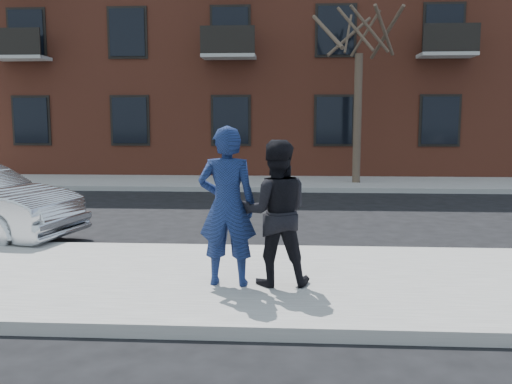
{
  "coord_description": "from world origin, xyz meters",
  "views": [
    {
      "loc": [
        2.26,
        -7.14,
        2.18
      ],
      "look_at": [
        1.8,
        0.4,
        1.19
      ],
      "focal_mm": 38.0,
      "sensor_mm": 36.0,
      "label": 1
    }
  ],
  "objects": [
    {
      "name": "man_hoodie",
      "position": [
        1.5,
        -0.58,
        1.14
      ],
      "size": [
        0.74,
        0.54,
        1.98
      ],
      "rotation": [
        0.0,
        0.0,
        3.1
      ],
      "color": "navy",
      "rests_on": "near_sidewalk"
    },
    {
      "name": "street_tree",
      "position": [
        4.5,
        11.0,
        5.52
      ],
      "size": [
        3.6,
        3.6,
        6.8
      ],
      "color": "#3D2F24",
      "rests_on": "far_sidewalk"
    },
    {
      "name": "ground",
      "position": [
        0.0,
        0.0,
        0.0
      ],
      "size": [
        100.0,
        100.0,
        0.0
      ],
      "primitive_type": "plane",
      "color": "black",
      "rests_on": "ground"
    },
    {
      "name": "far_sidewalk",
      "position": [
        0.0,
        11.25,
        0.07
      ],
      "size": [
        50.0,
        3.5,
        0.15
      ],
      "primitive_type": "cube",
      "color": "gray",
      "rests_on": "ground"
    },
    {
      "name": "near_curb",
      "position": [
        0.0,
        1.55,
        0.07
      ],
      "size": [
        50.0,
        0.1,
        0.15
      ],
      "primitive_type": "cube",
      "color": "#999691",
      "rests_on": "ground"
    },
    {
      "name": "near_sidewalk",
      "position": [
        0.0,
        -0.25,
        0.07
      ],
      "size": [
        50.0,
        3.5,
        0.15
      ],
      "primitive_type": "cube",
      "color": "gray",
      "rests_on": "ground"
    },
    {
      "name": "far_curb",
      "position": [
        0.0,
        9.45,
        0.07
      ],
      "size": [
        50.0,
        0.1,
        0.15
      ],
      "primitive_type": "cube",
      "color": "#999691",
      "rests_on": "ground"
    },
    {
      "name": "apartment_building",
      "position": [
        2.0,
        18.0,
        6.16
      ],
      "size": [
        24.3,
        10.3,
        12.3
      ],
      "color": "brown",
      "rests_on": "ground"
    },
    {
      "name": "man_peacoat",
      "position": [
        2.09,
        -0.52,
        1.05
      ],
      "size": [
        0.93,
        0.75,
        1.81
      ],
      "rotation": [
        0.0,
        0.0,
        3.22
      ],
      "color": "black",
      "rests_on": "near_sidewalk"
    }
  ]
}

